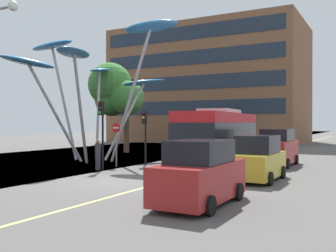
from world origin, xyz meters
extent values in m
cube|color=#54514F|center=(0.00, 0.00, -0.05)|extent=(120.00, 240.00, 0.10)
cube|color=#E0D666|center=(1.95, 0.00, 0.00)|extent=(0.16, 144.00, 0.01)
cube|color=red|center=(1.91, 8.14, 1.82)|extent=(3.34, 10.52, 2.94)
cube|color=black|center=(1.91, 8.14, 2.23)|extent=(3.38, 10.63, 0.94)
cube|color=yellow|center=(1.45, 13.23, 2.99)|extent=(1.34, 0.22, 0.36)
cube|color=#B2B2B7|center=(1.91, 8.14, 3.41)|extent=(2.14, 3.77, 0.24)
cylinder|color=black|center=(2.82, 11.44, 0.48)|extent=(0.37, 0.98, 0.96)
cylinder|color=black|center=(0.41, 11.23, 0.48)|extent=(0.37, 0.98, 0.96)
cylinder|color=black|center=(3.37, 5.42, 0.48)|extent=(0.37, 0.98, 0.96)
cylinder|color=black|center=(0.96, 5.20, 0.48)|extent=(0.37, 0.98, 0.96)
cylinder|color=#9EA0A5|center=(-4.32, 7.61, 4.55)|extent=(3.17, 0.59, 9.16)
ellipsoid|color=#388EDB|center=(-2.84, 7.79, 9.10)|extent=(3.97, 1.97, 0.94)
cylinder|color=#9EA0A5|center=(-6.01, 9.37, 2.89)|extent=(1.87, 2.97, 5.87)
ellipsoid|color=#388EDB|center=(-5.20, 10.73, 5.77)|extent=(2.91, 3.68, 0.95)
cylinder|color=#9EA0A5|center=(-9.01, 9.93, 3.52)|extent=(1.54, 2.23, 7.09)
ellipsoid|color=#2D7FD1|center=(-9.64, 10.91, 7.03)|extent=(3.41, 4.11, 0.89)
cylinder|color=#9EA0A5|center=(-10.08, 7.26, 4.28)|extent=(2.60, 0.22, 8.62)
ellipsoid|color=#388EDB|center=(-11.29, 7.27, 8.57)|extent=(3.92, 1.50, 0.93)
cylinder|color=#9EA0A5|center=(-8.61, 4.91, 3.32)|extent=(2.06, 3.36, 6.74)
ellipsoid|color=#4299E0|center=(-9.51, 3.36, 6.65)|extent=(2.94, 3.74, 0.89)
cylinder|color=#9EA0A5|center=(-6.46, 4.98, 3.52)|extent=(0.96, 2.24, 7.09)
ellipsoid|color=#4299E0|center=(-6.11, 3.98, 7.03)|extent=(2.64, 4.42, 0.66)
cylinder|color=black|center=(-3.42, 3.39, 1.97)|extent=(0.12, 0.12, 3.93)
cube|color=black|center=(-3.42, 3.25, 3.53)|extent=(0.28, 0.24, 0.80)
sphere|color=#390706|center=(-3.42, 3.12, 3.79)|extent=(0.18, 0.18, 0.18)
sphere|color=#3A2707|center=(-3.42, 3.12, 3.53)|extent=(0.18, 0.18, 0.18)
sphere|color=green|center=(-3.42, 3.12, 3.27)|extent=(0.18, 0.18, 0.18)
cylinder|color=black|center=(-2.73, 6.93, 1.72)|extent=(0.12, 0.12, 3.44)
cube|color=black|center=(-2.73, 6.79, 3.04)|extent=(0.28, 0.24, 0.80)
sphere|color=#390706|center=(-2.73, 6.66, 3.30)|extent=(0.18, 0.18, 0.18)
sphere|color=orange|center=(-2.73, 6.66, 3.04)|extent=(0.18, 0.18, 0.18)
sphere|color=black|center=(-2.73, 6.66, 2.78)|extent=(0.18, 0.18, 0.18)
cube|color=maroon|center=(5.35, -2.68, 0.78)|extent=(1.77, 4.20, 1.21)
cube|color=black|center=(5.35, -2.68, 1.76)|extent=(1.62, 2.31, 0.74)
cylinder|color=black|center=(6.23, -1.38, 0.30)|extent=(0.20, 0.60, 0.60)
cylinder|color=black|center=(4.47, -1.38, 0.30)|extent=(0.20, 0.60, 0.60)
cylinder|color=black|center=(6.23, -3.99, 0.30)|extent=(0.20, 0.60, 0.60)
cylinder|color=black|center=(4.47, -3.99, 0.30)|extent=(0.20, 0.60, 0.60)
cube|color=gold|center=(5.53, 3.56, 0.73)|extent=(1.77, 4.05, 1.11)
cube|color=black|center=(5.53, 3.56, 1.70)|extent=(1.63, 2.23, 0.82)
cylinder|color=black|center=(6.41, 4.81, 0.30)|extent=(0.20, 0.60, 0.60)
cylinder|color=black|center=(4.64, 4.81, 0.30)|extent=(0.20, 0.60, 0.60)
cylinder|color=black|center=(6.41, 2.30, 0.30)|extent=(0.20, 0.60, 0.60)
cylinder|color=black|center=(4.64, 2.30, 0.30)|extent=(0.20, 0.60, 0.60)
cube|color=maroon|center=(4.89, 10.43, 0.87)|extent=(1.80, 4.44, 1.39)
cube|color=black|center=(4.89, 10.43, 1.94)|extent=(1.66, 2.44, 0.74)
cylinder|color=black|center=(5.79, 11.81, 0.30)|extent=(0.20, 0.60, 0.60)
cylinder|color=black|center=(3.99, 11.81, 0.30)|extent=(0.20, 0.60, 0.60)
cylinder|color=black|center=(5.79, 9.05, 0.30)|extent=(0.20, 0.60, 0.60)
cylinder|color=black|center=(3.99, 9.05, 0.30)|extent=(0.20, 0.60, 0.60)
cylinder|color=gray|center=(-3.75, -2.97, 7.69)|extent=(1.04, 0.12, 0.12)
sphere|color=silver|center=(-3.23, -2.97, 7.69)|extent=(0.44, 0.44, 0.44)
cylinder|color=brown|center=(-9.81, 15.01, 1.89)|extent=(0.50, 0.50, 3.79)
sphere|color=#428438|center=(-10.46, 14.47, 5.94)|extent=(2.50, 2.50, 2.50)
sphere|color=#428438|center=(-8.91, 13.83, 4.91)|extent=(3.02, 3.02, 3.02)
sphere|color=#428438|center=(-10.72, 13.98, 4.83)|extent=(3.04, 3.04, 3.04)
sphere|color=#428438|center=(-10.81, 13.88, 6.16)|extent=(3.95, 3.95, 3.95)
cylinder|color=brown|center=(-7.68, 33.16, 1.59)|extent=(0.44, 0.44, 3.18)
sphere|color=#428438|center=(-7.90, 32.80, 5.60)|extent=(2.92, 2.92, 2.92)
sphere|color=#428438|center=(-8.45, 32.97, 5.66)|extent=(2.98, 2.98, 2.98)
sphere|color=#428438|center=(-7.10, 34.02, 5.82)|extent=(3.96, 3.96, 3.96)
sphere|color=#428438|center=(-6.77, 32.89, 4.89)|extent=(3.55, 3.55, 3.55)
cylinder|color=#2D3342|center=(-3.57, 3.15, 0.47)|extent=(0.29, 0.29, 0.95)
cylinder|color=#333338|center=(-3.57, 3.15, 1.24)|extent=(0.34, 0.34, 0.58)
sphere|color=#937056|center=(-3.57, 3.15, 1.64)|extent=(0.22, 0.22, 0.22)
cylinder|color=gray|center=(-3.67, 5.05, 1.35)|extent=(0.08, 0.08, 2.69)
cylinder|color=red|center=(-3.67, 5.02, 2.39)|extent=(0.60, 0.03, 0.60)
cube|color=white|center=(-3.67, 4.99, 2.39)|extent=(0.40, 0.04, 0.11)
cube|color=brown|center=(-11.11, 37.97, 8.02)|extent=(26.20, 14.52, 16.05)
cube|color=#1E2838|center=(-11.11, 30.69, 4.65)|extent=(24.63, 0.08, 1.80)
cube|color=#1E2838|center=(-11.11, 30.69, 7.86)|extent=(24.63, 0.08, 1.80)
cube|color=#1E2838|center=(-11.11, 30.69, 11.07)|extent=(24.63, 0.08, 1.80)
cube|color=#1E2838|center=(-11.11, 30.69, 14.28)|extent=(24.63, 0.08, 1.80)
camera|label=1|loc=(10.52, -14.41, 2.69)|focal=41.59mm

